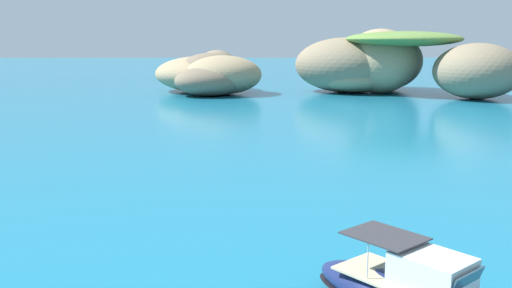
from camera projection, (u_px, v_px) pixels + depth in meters
The scene contains 2 objects.
islet_large at pixel (386, 63), 74.70m from camera, with size 28.34×24.67×8.42m.
islet_small at pixel (211, 74), 75.36m from camera, with size 18.49×19.71×5.56m.
Camera 1 is at (1.92, -2.18, 7.42)m, focal length 39.73 mm.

